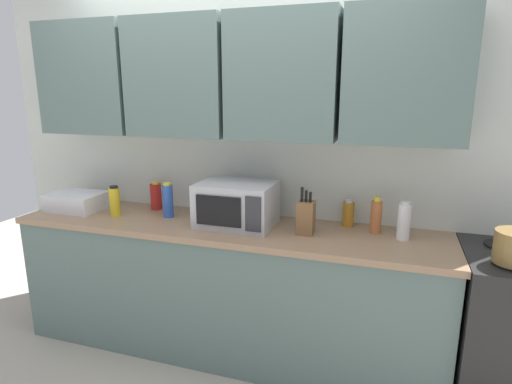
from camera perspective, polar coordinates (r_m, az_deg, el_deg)
The scene contains 11 objects.
wall_back_with_cabinets at distance 2.84m, azimuth -2.80°, elevation 10.22°, with size 3.69×0.38×2.60m.
counter_run at distance 2.92m, azimuth -4.20°, elevation -12.79°, with size 2.82×0.63×0.90m.
microwave at distance 2.69m, azimuth -2.66°, elevation -1.66°, with size 0.48×0.37×0.28m.
dish_rack at distance 3.34m, azimuth -23.05°, elevation -1.15°, with size 0.38×0.30×0.12m, color silver.
knife_block at distance 2.56m, azimuth 6.76°, elevation -3.37°, with size 0.10×0.12×0.29m.
bottle_yellow_mustard at distance 3.06m, azimuth -18.58°, elevation -1.22°, with size 0.07×0.07×0.21m.
bottle_white_jar at distance 2.59m, azimuth 19.39°, elevation -3.72°, with size 0.07×0.07×0.23m.
bottle_blue_cleaner at distance 2.93m, azimuth -11.84°, elevation -1.13°, with size 0.07×0.07×0.24m.
bottle_amber_vinegar at distance 2.75m, azimuth 12.38°, elevation -2.89°, with size 0.07×0.07×0.17m.
bottle_red_sauce at distance 3.15m, azimuth -13.39°, elevation -0.55°, with size 0.08×0.08×0.20m.
bottle_spice_jar at distance 2.66m, azimuth 15.95°, elevation -3.17°, with size 0.07×0.07×0.23m.
Camera 1 is at (1.01, -2.71, 1.75)m, focal length 29.55 mm.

